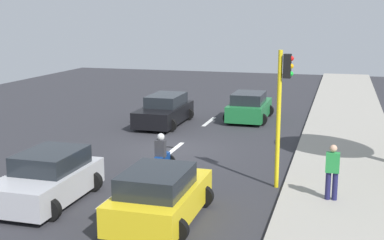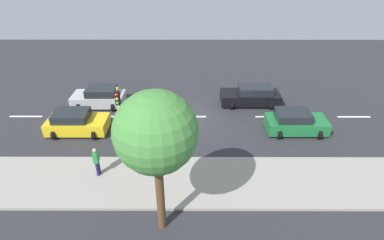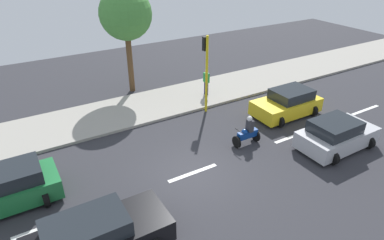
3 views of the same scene
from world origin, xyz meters
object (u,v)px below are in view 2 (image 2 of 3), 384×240
at_px(car_black, 251,96).
at_px(motorcycle, 139,114).
at_px(traffic_light_corner, 120,114).
at_px(car_yellow_cab, 76,122).
at_px(car_silver, 99,97).
at_px(street_tree_center, 156,133).
at_px(pedestrian_near_signal, 97,161).
at_px(car_green, 295,122).

bearing_deg(car_black, motorcycle, -71.70).
relative_size(motorcycle, traffic_light_corner, 0.34).
xyz_separation_m(car_yellow_cab, car_silver, (-3.77, 0.52, -0.00)).
bearing_deg(motorcycle, car_yellow_cab, -71.44).
bearing_deg(street_tree_center, pedestrian_near_signal, -132.00).
distance_m(car_yellow_cab, traffic_light_corner, 5.21).
xyz_separation_m(car_yellow_cab, traffic_light_corner, (2.83, 3.77, 2.22)).
bearing_deg(car_yellow_cab, street_tree_center, 38.97).
bearing_deg(motorcycle, street_tree_center, 14.49).
height_order(car_silver, motorcycle, motorcycle).
xyz_separation_m(car_green, motorcycle, (-1.27, -10.55, -0.07)).
bearing_deg(pedestrian_near_signal, car_black, 131.68).
bearing_deg(car_green, street_tree_center, -45.91).
relative_size(motorcycle, street_tree_center, 0.23).
bearing_deg(street_tree_center, car_silver, -153.36).
bearing_deg(motorcycle, pedestrian_near_signal, -13.08).
bearing_deg(car_green, car_silver, -104.81).
bearing_deg(car_green, motorcycle, -96.85).
bearing_deg(pedestrian_near_signal, car_silver, -165.73).
height_order(car_green, motorcycle, motorcycle).
distance_m(car_yellow_cab, street_tree_center, 10.97).
xyz_separation_m(car_silver, traffic_light_corner, (6.60, 3.25, 2.22)).
height_order(car_black, motorcycle, motorcycle).
relative_size(car_silver, traffic_light_corner, 0.87).
bearing_deg(traffic_light_corner, car_black, 129.13).
bearing_deg(car_black, car_silver, -88.54).
bearing_deg(car_yellow_cab, motorcycle, 108.56).
xyz_separation_m(car_green, traffic_light_corner, (2.89, -10.76, 2.22)).
bearing_deg(traffic_light_corner, car_green, 105.04).
height_order(traffic_light_corner, street_tree_center, street_tree_center).
bearing_deg(car_black, traffic_light_corner, -50.87).
height_order(car_black, traffic_light_corner, traffic_light_corner).
bearing_deg(car_silver, traffic_light_corner, 26.21).
height_order(car_green, car_silver, same).
height_order(car_yellow_cab, street_tree_center, street_tree_center).
xyz_separation_m(car_black, car_green, (4.00, 2.28, -0.00)).
height_order(car_black, pedestrian_near_signal, pedestrian_near_signal).
relative_size(car_green, traffic_light_corner, 0.87).
height_order(car_yellow_cab, motorcycle, motorcycle).
relative_size(car_black, car_silver, 1.16).
relative_size(car_yellow_cab, street_tree_center, 0.59).
xyz_separation_m(car_black, traffic_light_corner, (6.89, -8.48, 2.22)).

